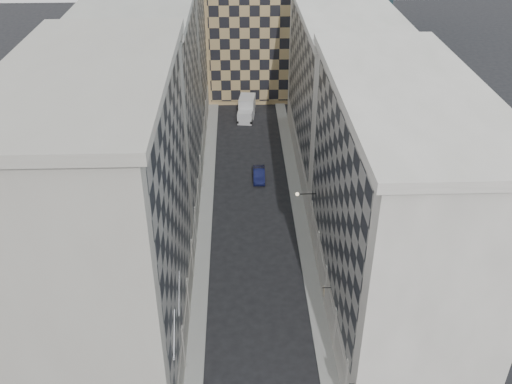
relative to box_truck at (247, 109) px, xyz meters
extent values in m
cube|color=gray|center=(-5.13, -26.26, -1.23)|extent=(1.50, 100.00, 0.15)
cube|color=gray|center=(5.37, -26.26, -1.23)|extent=(1.50, 100.00, 0.15)
cube|color=gray|center=(-10.88, -45.26, 10.19)|extent=(10.00, 22.00, 23.00)
cube|color=gray|center=(-6.00, -45.26, 11.69)|extent=(0.25, 19.36, 18.00)
cube|color=gray|center=(-6.08, -45.26, 0.29)|extent=(0.45, 21.12, 3.20)
cube|color=gray|center=(-10.88, -45.26, 22.04)|extent=(10.80, 22.80, 0.70)
cylinder|color=gray|center=(-6.23, -48.01, 0.89)|extent=(0.90, 0.90, 4.40)
cylinder|color=gray|center=(-6.23, -42.51, 0.89)|extent=(0.90, 0.90, 4.40)
cylinder|color=gray|center=(-6.23, -37.01, 0.89)|extent=(0.90, 0.90, 4.40)
cube|color=gray|center=(-10.88, -23.26, 9.69)|extent=(10.00, 22.00, 22.00)
cube|color=gray|center=(-6.00, -23.26, 11.19)|extent=(0.25, 19.36, 17.00)
cube|color=gray|center=(-6.08, -23.26, 0.29)|extent=(0.45, 21.12, 3.20)
cube|color=gray|center=(-10.88, -23.26, 21.04)|extent=(10.80, 22.80, 0.70)
cylinder|color=gray|center=(-6.23, -31.51, 0.89)|extent=(0.90, 0.90, 4.40)
cylinder|color=gray|center=(-6.23, -26.01, 0.89)|extent=(0.90, 0.90, 4.40)
cylinder|color=gray|center=(-6.23, -20.51, 0.89)|extent=(0.90, 0.90, 4.40)
cylinder|color=gray|center=(-6.23, -15.01, 0.89)|extent=(0.90, 0.90, 4.40)
cube|color=gray|center=(-10.88, -1.26, 9.19)|extent=(10.00, 22.00, 21.00)
cube|color=gray|center=(-6.00, -1.26, 10.69)|extent=(0.25, 19.36, 16.00)
cube|color=gray|center=(-6.08, -1.26, 0.29)|extent=(0.45, 21.12, 3.20)
cylinder|color=gray|center=(-6.23, -9.51, 0.89)|extent=(0.90, 0.90, 4.40)
cylinder|color=gray|center=(-6.23, -4.01, 0.89)|extent=(0.90, 0.90, 4.40)
cylinder|color=gray|center=(-6.23, 1.49, 0.89)|extent=(0.90, 0.90, 4.40)
cylinder|color=gray|center=(-6.23, 6.99, 0.89)|extent=(0.90, 0.90, 4.40)
cube|color=#B0ABA1|center=(11.12, -41.26, 8.69)|extent=(10.00, 26.00, 20.00)
cube|color=gray|center=(6.24, -41.26, 10.19)|extent=(0.25, 22.88, 15.00)
cube|color=#B0ABA1|center=(6.32, -41.26, 0.29)|extent=(0.45, 24.96, 3.20)
cube|color=#B0ABA1|center=(11.12, -41.26, 19.04)|extent=(10.80, 26.80, 0.70)
cylinder|color=#B0ABA1|center=(6.47, -51.66, 0.89)|extent=(0.90, 0.90, 4.40)
cylinder|color=#B0ABA1|center=(6.47, -46.46, 0.89)|extent=(0.90, 0.90, 4.40)
cylinder|color=#B0ABA1|center=(6.47, -41.26, 0.89)|extent=(0.90, 0.90, 4.40)
cylinder|color=#B0ABA1|center=(6.47, -36.06, 0.89)|extent=(0.90, 0.90, 4.40)
cylinder|color=#B0ABA1|center=(6.47, -30.86, 0.89)|extent=(0.90, 0.90, 4.40)
cube|color=#B0ABA1|center=(11.12, -14.26, 8.19)|extent=(10.00, 28.00, 19.00)
cube|color=gray|center=(6.24, -14.26, 9.69)|extent=(0.25, 24.64, 14.00)
cube|color=#B0ABA1|center=(6.32, -14.26, 0.29)|extent=(0.45, 26.88, 3.20)
cube|color=#B0ABA1|center=(11.12, -14.26, 18.04)|extent=(10.80, 28.80, 0.70)
cube|color=tan|center=(2.12, 11.74, 7.69)|extent=(16.00, 14.00, 18.00)
cube|color=tan|center=(2.12, 4.64, 7.69)|extent=(15.20, 0.25, 16.50)
cylinder|color=gray|center=(-5.78, -52.26, 6.69)|extent=(0.10, 2.33, 2.33)
cylinder|color=gray|center=(-5.78, -48.26, 6.69)|extent=(0.10, 2.33, 2.33)
cylinder|color=black|center=(5.22, -32.26, 4.89)|extent=(1.80, 0.08, 0.08)
sphere|color=#FFE5B2|center=(4.32, -32.26, 4.89)|extent=(0.36, 0.36, 0.36)
cube|color=silver|center=(-0.24, -1.81, -0.44)|extent=(2.42, 2.59, 1.74)
cube|color=silver|center=(0.09, 0.68, 0.19)|extent=(2.67, 3.75, 3.00)
cylinder|color=black|center=(-1.31, -2.45, -0.87)|extent=(0.40, 0.90, 0.87)
cylinder|color=black|center=(0.61, -2.71, -0.87)|extent=(0.40, 0.90, 0.87)
cylinder|color=black|center=(-0.71, 1.97, -0.87)|extent=(0.40, 0.90, 0.87)
cylinder|color=black|center=(1.21, 1.71, -0.87)|extent=(0.40, 0.90, 0.87)
imported|color=#10143C|center=(1.14, -18.70, -0.64)|extent=(1.50, 4.09, 1.34)
cylinder|color=black|center=(5.72, -43.68, 2.86)|extent=(0.73, 0.09, 0.06)
cube|color=#C9B493|center=(5.52, -43.68, 2.49)|extent=(0.08, 0.64, 0.64)
camera|label=1|loc=(-1.35, -79.28, 34.19)|focal=40.00mm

